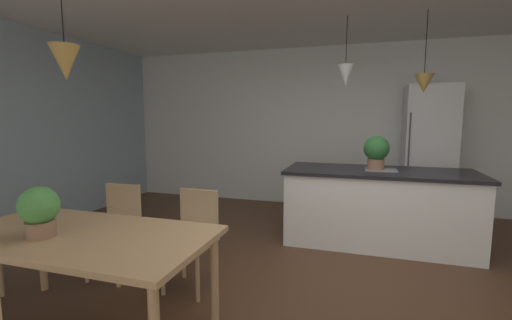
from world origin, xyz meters
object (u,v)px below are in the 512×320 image
object	(u,v)px
dining_table	(81,242)
kitchen_island	(378,206)
potted_plant_on_island	(376,151)
chair_far_left	(116,227)
potted_plant_on_table	(39,210)
refrigerator	(428,153)
chair_far_right	(192,236)

from	to	relation	value
dining_table	kitchen_island	world-z (taller)	kitchen_island
dining_table	potted_plant_on_island	size ratio (longest dim) A/B	4.44
chair_far_left	potted_plant_on_table	distance (m)	1.09
potted_plant_on_island	dining_table	bearing A→B (deg)	-129.06
potted_plant_on_island	potted_plant_on_table	distance (m)	3.40
chair_far_left	refrigerator	distance (m)	4.34
chair_far_left	kitchen_island	bearing A→B (deg)	33.65
dining_table	chair_far_left	xyz separation A→B (m)	(-0.41, 0.83, -0.19)
refrigerator	potted_plant_on_island	size ratio (longest dim) A/B	4.87
dining_table	chair_far_left	bearing A→B (deg)	116.31
chair_far_right	kitchen_island	bearing A→B (deg)	45.02
chair_far_left	kitchen_island	xyz separation A→B (m)	(2.45, 1.63, -0.01)
chair_far_left	chair_far_right	bearing A→B (deg)	-0.00
chair_far_right	potted_plant_on_table	world-z (taller)	potted_plant_on_table
dining_table	kitchen_island	size ratio (longest dim) A/B	0.83
kitchen_island	potted_plant_on_island	world-z (taller)	potted_plant_on_island
kitchen_island	potted_plant_on_island	bearing A→B (deg)	-180.00
chair_far_right	refrigerator	bearing A→B (deg)	50.99
chair_far_left	chair_far_right	xyz separation A→B (m)	(0.82, -0.00, 0.00)
chair_far_right	kitchen_island	distance (m)	2.30
potted_plant_on_island	potted_plant_on_table	size ratio (longest dim) A/B	1.20
kitchen_island	potted_plant_on_table	world-z (taller)	potted_plant_on_table
refrigerator	potted_plant_on_table	size ratio (longest dim) A/B	5.85
kitchen_island	potted_plant_on_island	size ratio (longest dim) A/B	5.36
kitchen_island	dining_table	bearing A→B (deg)	-129.66
chair_far_right	kitchen_island	xyz separation A→B (m)	(1.63, 1.63, -0.01)
dining_table	chair_far_right	size ratio (longest dim) A/B	2.09
chair_far_left	potted_plant_on_island	world-z (taller)	potted_plant_on_island
dining_table	refrigerator	distance (m)	4.67
chair_far_left	chair_far_right	size ratio (longest dim) A/B	1.00
chair_far_left	kitchen_island	distance (m)	2.94
chair_far_right	refrigerator	world-z (taller)	refrigerator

